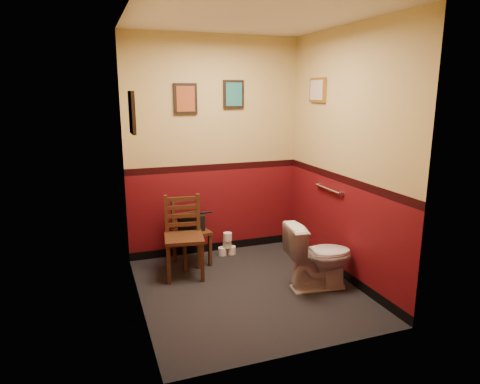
% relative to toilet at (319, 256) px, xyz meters
% --- Properties ---
extents(floor, '(2.20, 2.40, 0.00)m').
position_rel_toilet_xyz_m(floor, '(-0.72, 0.20, -0.35)').
color(floor, black).
rests_on(floor, ground).
extents(ceiling, '(2.20, 2.40, 0.00)m').
position_rel_toilet_xyz_m(ceiling, '(-0.72, 0.20, 2.35)').
color(ceiling, silver).
rests_on(ceiling, ground).
extents(wall_back, '(2.20, 0.00, 2.70)m').
position_rel_toilet_xyz_m(wall_back, '(-0.72, 1.40, 1.00)').
color(wall_back, '#580C11').
rests_on(wall_back, ground).
extents(wall_front, '(2.20, 0.00, 2.70)m').
position_rel_toilet_xyz_m(wall_front, '(-0.72, -1.00, 1.00)').
color(wall_front, '#580C11').
rests_on(wall_front, ground).
extents(wall_left, '(0.00, 2.40, 2.70)m').
position_rel_toilet_xyz_m(wall_left, '(-1.82, 0.20, 1.00)').
color(wall_left, '#580C11').
rests_on(wall_left, ground).
extents(wall_right, '(0.00, 2.40, 2.70)m').
position_rel_toilet_xyz_m(wall_right, '(0.38, 0.20, 1.00)').
color(wall_right, '#580C11').
rests_on(wall_right, ground).
extents(grab_bar, '(0.05, 0.56, 0.06)m').
position_rel_toilet_xyz_m(grab_bar, '(0.35, 0.45, 0.60)').
color(grab_bar, silver).
rests_on(grab_bar, wall_right).
extents(framed_print_back_a, '(0.28, 0.04, 0.36)m').
position_rel_toilet_xyz_m(framed_print_back_a, '(-1.07, 1.38, 1.60)').
color(framed_print_back_a, black).
rests_on(framed_print_back_a, wall_back).
extents(framed_print_back_b, '(0.26, 0.04, 0.34)m').
position_rel_toilet_xyz_m(framed_print_back_b, '(-0.47, 1.38, 1.65)').
color(framed_print_back_b, black).
rests_on(framed_print_back_b, wall_back).
extents(framed_print_left, '(0.04, 0.30, 0.38)m').
position_rel_toilet_xyz_m(framed_print_left, '(-1.80, 0.30, 1.50)').
color(framed_print_left, black).
rests_on(framed_print_left, wall_left).
extents(framed_print_right, '(0.04, 0.34, 0.28)m').
position_rel_toilet_xyz_m(framed_print_right, '(0.36, 0.80, 1.70)').
color(framed_print_right, olive).
rests_on(framed_print_right, wall_right).
extents(toilet, '(0.75, 0.47, 0.70)m').
position_rel_toilet_xyz_m(toilet, '(0.00, 0.00, 0.00)').
color(toilet, white).
rests_on(toilet, floor).
extents(toilet_brush, '(0.12, 0.12, 0.41)m').
position_rel_toilet_xyz_m(toilet_brush, '(0.22, 0.03, -0.28)').
color(toilet_brush, silver).
rests_on(toilet_brush, floor).
extents(chair_left, '(0.48, 0.48, 0.90)m').
position_rel_toilet_xyz_m(chair_left, '(-1.26, 0.80, 0.10)').
color(chair_left, '#553019').
rests_on(chair_left, floor).
extents(chair_right, '(0.44, 0.44, 0.81)m').
position_rel_toilet_xyz_m(chair_right, '(-1.12, 1.10, 0.06)').
color(chair_right, '#553019').
rests_on(chair_right, floor).
extents(handbag, '(0.30, 0.16, 0.22)m').
position_rel_toilet_xyz_m(handbag, '(-1.11, 1.07, 0.17)').
color(handbag, black).
rests_on(handbag, chair_right).
extents(tp_stack, '(0.23, 0.14, 0.30)m').
position_rel_toilet_xyz_m(tp_stack, '(-0.62, 1.21, -0.22)').
color(tp_stack, silver).
rests_on(tp_stack, floor).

